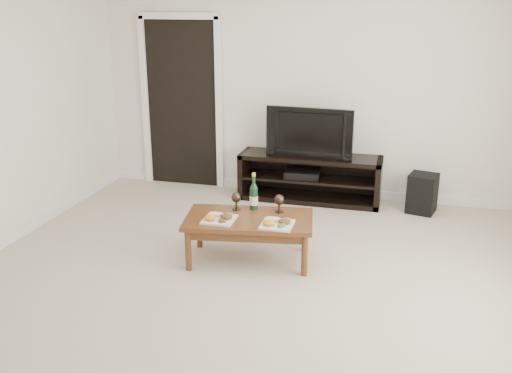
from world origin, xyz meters
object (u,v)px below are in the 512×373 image
at_px(media_console, 310,178).
at_px(coffee_table, 249,239).
at_px(subwoofer, 422,193).
at_px(television, 311,131).

bearing_deg(media_console, coffee_table, -98.04).
bearing_deg(media_console, subwoofer, -3.17).
height_order(subwoofer, coffee_table, subwoofer).
xyz_separation_m(media_console, coffee_table, (-0.25, -1.77, -0.07)).
xyz_separation_m(television, coffee_table, (-0.25, -1.77, -0.63)).
distance_m(media_console, coffee_table, 1.79).
relative_size(media_console, television, 1.65).
bearing_deg(subwoofer, television, -169.37).
bearing_deg(media_console, television, 0.00).
relative_size(media_console, subwoofer, 3.75).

